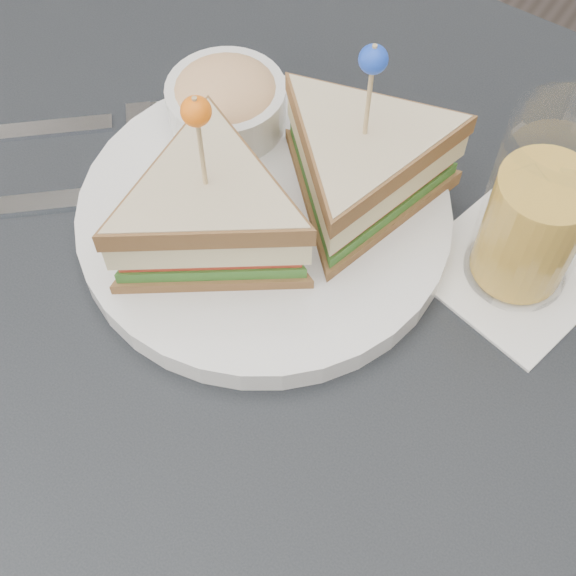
# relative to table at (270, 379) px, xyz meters

# --- Properties ---
(table) EXTENTS (0.80, 0.80, 0.75)m
(table) POSITION_rel_table_xyz_m (0.00, 0.00, 0.00)
(table) COLOR black
(table) RESTS_ON ground
(plate_meal) EXTENTS (0.31, 0.30, 0.16)m
(plate_meal) POSITION_rel_table_xyz_m (-0.05, 0.08, 0.12)
(plate_meal) COLOR white
(plate_meal) RESTS_ON table
(cutlery_fork) EXTENTS (0.18, 0.16, 0.01)m
(cutlery_fork) POSITION_rel_table_xyz_m (-0.23, 0.07, 0.08)
(cutlery_fork) COLOR silver
(cutlery_fork) RESTS_ON table
(cutlery_knife) EXTENTS (0.19, 0.17, 0.01)m
(cutlery_knife) POSITION_rel_table_xyz_m (-0.16, 0.03, 0.08)
(cutlery_knife) COLOR silver
(cutlery_knife) RESTS_ON table
(drink_set) EXTENTS (0.14, 0.14, 0.15)m
(drink_set) POSITION_rel_table_xyz_m (0.12, 0.14, 0.14)
(drink_set) COLOR white
(drink_set) RESTS_ON table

